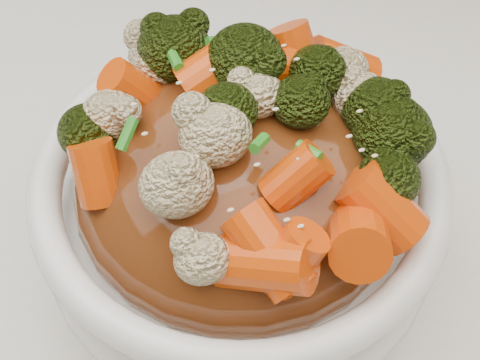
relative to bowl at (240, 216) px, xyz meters
name	(u,v)px	position (x,y,z in m)	size (l,w,h in m)	color
tablecloth	(142,287)	(-0.06, 0.01, -0.06)	(1.20, 0.80, 0.04)	white
bowl	(240,216)	(0.00, 0.00, 0.00)	(0.21, 0.21, 0.08)	white
sauce_base	(240,184)	(0.00, 0.00, 0.03)	(0.17, 0.17, 0.09)	#58280F
carrots	(240,100)	(0.00, 0.00, 0.09)	(0.17, 0.17, 0.05)	#D54306
broccoli	(240,101)	(0.00, 0.00, 0.09)	(0.17, 0.17, 0.04)	black
cauliflower	(240,104)	(0.00, 0.00, 0.09)	(0.17, 0.17, 0.04)	beige
scallions	(240,98)	(0.00, 0.00, 0.09)	(0.13, 0.13, 0.02)	#267A1C
sesame_seeds	(240,98)	(0.00, 0.00, 0.09)	(0.15, 0.15, 0.01)	beige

